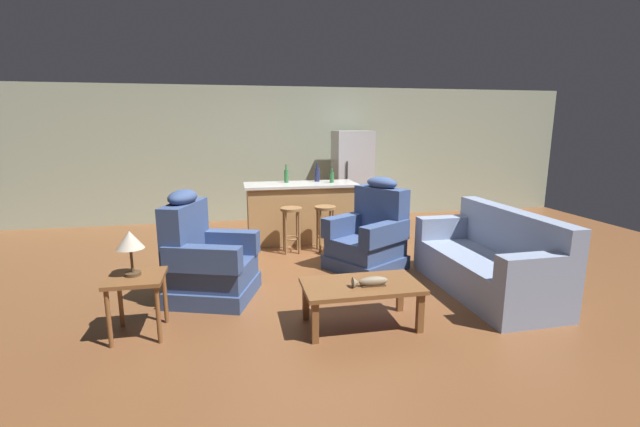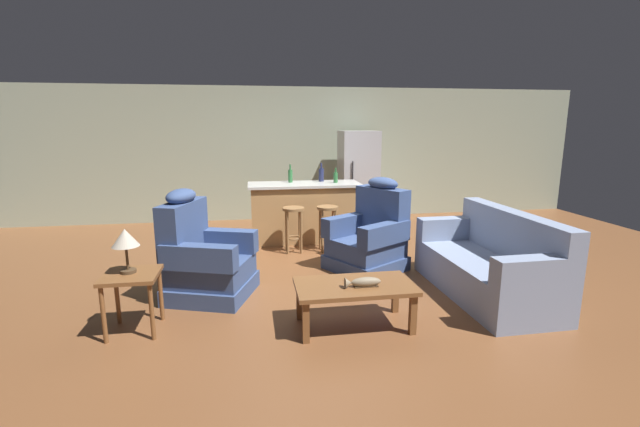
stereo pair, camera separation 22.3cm
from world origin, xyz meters
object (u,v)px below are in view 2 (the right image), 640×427
bottle_wine_dark (290,176)px  coffee_table (354,290)px  end_table (132,284)px  bottle_short_amber (321,174)px  kitchen_island (304,212)px  bar_stool_right (328,220)px  recliner_near_island (370,237)px  table_lamp (125,240)px  fish_figurine (362,282)px  couch (490,265)px  bottle_tall_green (336,177)px  recliner_near_lamp (204,259)px  bar_stool_left (294,221)px  refrigerator (358,177)px

bottle_wine_dark → coffee_table: bearing=-85.0°
end_table → bottle_short_amber: (2.26, 3.08, 0.60)m
kitchen_island → bar_stool_right: 0.69m
recliner_near_island → table_lamp: 3.01m
fish_figurine → bottle_short_amber: (0.18, 3.39, 0.60)m
coffee_table → couch: bearing=17.5°
bottle_short_amber → end_table: bearing=-126.2°
coffee_table → bottle_tall_green: bottle_tall_green is taller
couch → recliner_near_lamp: 3.19m
recliner_near_island → table_lamp: (-2.66, -1.35, 0.45)m
recliner_near_lamp → fish_figurine: bearing=-16.5°
kitchen_island → bar_stool_right: (0.27, -0.63, -0.01)m
recliner_near_island → bar_stool_left: bearing=-75.4°
end_table → bottle_wine_dark: 3.55m
end_table → kitchen_island: kitchen_island is taller
table_lamp → kitchen_island: 3.50m
recliner_near_island → bottle_tall_green: bearing=-115.1°
table_lamp → bar_stool_left: (1.73, 2.24, -0.40)m
table_lamp → bottle_tall_green: 3.79m
bar_stool_right → refrigerator: 2.09m
recliner_near_lamp → bar_stool_left: bearing=71.2°
fish_figurine → refrigerator: (1.07, 4.40, 0.42)m
end_table → bottle_short_amber: bottle_short_amber is taller
refrigerator → bottle_wine_dark: 1.77m
refrigerator → bottle_tall_green: 1.40m
table_lamp → kitchen_island: size_ratio=0.23×
fish_figurine → refrigerator: bearing=76.4°
fish_figurine → bar_stool_right: size_ratio=0.50×
recliner_near_island → bar_stool_left: size_ratio=1.76×
coffee_table → couch: (1.69, 0.53, -0.02)m
bottle_tall_green → couch: bearing=-64.2°
coffee_table → end_table: end_table is taller
end_table → kitchen_island: bearing=56.1°
fish_figurine → end_table: (-2.08, 0.31, -0.00)m
end_table → bar_stool_right: bar_stool_right is taller
table_lamp → bar_stool_right: (2.25, 2.24, -0.40)m
fish_figurine → couch: bearing=20.4°
bar_stool_right → fish_figurine: bearing=-93.1°
end_table → bottle_tall_green: bottle_tall_green is taller
recliner_near_lamp → kitchen_island: 2.54m
fish_figurine → bottle_wine_dark: (-0.34, 3.35, 0.60)m
fish_figurine → end_table: bearing=171.6°
recliner_near_island → coffee_table: bearing=37.8°
bar_stool_left → bottle_wine_dark: bottle_wine_dark is taller
end_table → refrigerator: bearing=52.5°
refrigerator → table_lamp: bearing=-127.9°
fish_figurine → bottle_short_amber: bearing=87.0°
couch → bar_stool_left: size_ratio=2.81×
end_table → bottle_short_amber: size_ratio=1.83×
recliner_near_island → bar_stool_right: (-0.41, 0.89, 0.05)m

